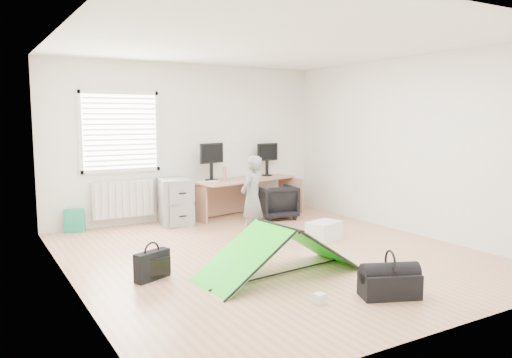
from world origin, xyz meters
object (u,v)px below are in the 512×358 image
kite (279,250)px  monitor_right (267,164)px  desk (246,197)px  laptop_bag (152,265)px  filing_cabinet (175,202)px  office_chair (276,202)px  storage_crate (324,231)px  person (252,198)px  monitor_left (211,167)px  duffel_bag (389,285)px  thermos (224,174)px

kite → monitor_right: bearing=54.2°
desk → laptop_bag: (-2.64, -2.60, -0.18)m
filing_cabinet → office_chair: bearing=-4.5°
filing_cabinet → office_chair: filing_cabinet is taller
filing_cabinet → monitor_right: bearing=16.8°
desk → laptop_bag: size_ratio=4.67×
storage_crate → laptop_bag: bearing=-170.5°
desk → person: bearing=-130.0°
monitor_left → duffel_bag: 4.49m
office_chair → kite: size_ratio=0.35×
office_chair → duffel_bag: size_ratio=1.13×
monitor_left → kite: size_ratio=0.27×
desk → monitor_right: size_ratio=4.23×
kite → storage_crate: 1.80m
desk → kite: desk is taller
office_chair → duffel_bag: office_chair is taller
filing_cabinet → desk: bearing=10.7°
filing_cabinet → laptop_bag: 2.89m
office_chair → storage_crate: office_chair is taller
filing_cabinet → storage_crate: (1.48, -2.12, -0.25)m
monitor_right → person: person is taller
monitor_right → laptop_bag: bearing=-148.3°
laptop_bag → filing_cabinet: bearing=40.8°
filing_cabinet → thermos: size_ratio=3.10×
thermos → storage_crate: thermos is taller
storage_crate → person: bearing=149.5°
monitor_right → office_chair: monitor_right is taller
laptop_bag → duffel_bag: 2.54m
thermos → laptop_bag: size_ratio=0.58×
laptop_bag → duffel_bag: bearing=-65.8°
laptop_bag → person: bearing=5.4°
desk → monitor_right: monitor_right is taller
desk → thermos: (-0.45, -0.04, 0.46)m
monitor_right → duffel_bag: monitor_right is taller
storage_crate → office_chair: bearing=81.9°
desk → monitor_right: 0.84m
thermos → office_chair: thermos is taller
monitor_left → office_chair: (0.99, -0.56, -0.63)m
filing_cabinet → thermos: (0.92, -0.03, 0.42)m
thermos → desk: bearing=5.6°
desk → monitor_left: (-0.63, 0.10, 0.58)m
duffel_bag → monitor_left: bearing=110.8°
desk → laptop_bag: bearing=-149.3°
kite → storage_crate: size_ratio=3.87×
office_chair → storage_crate: (-0.24, -1.67, -0.16)m
filing_cabinet → storage_crate: bearing=-44.8°
kite → monitor_left: bearing=71.6°
thermos → kite: (-0.90, -3.13, -0.52)m
monitor_right → thermos: bearing=-175.4°
desk → filing_cabinet: size_ratio=2.60×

